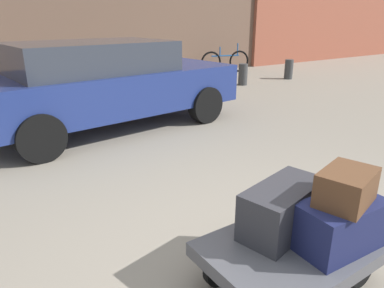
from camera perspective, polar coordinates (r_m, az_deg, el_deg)
name	(u,v)px	position (r m, az deg, el deg)	size (l,w,h in m)	color
ground_plane	(288,284)	(2.75, 15.21, -20.99)	(60.00, 60.00, 0.00)	gray
luggage_cart	(291,252)	(2.58, 15.76, -16.44)	(1.17, 0.81, 0.34)	#4C4C51
duffel_bag_navy_rear_right	(340,225)	(2.52, 22.82, -11.92)	(0.58, 0.32, 0.32)	#191E47
duffel_bag_charcoal_rear_left	(283,208)	(2.57, 14.45, -10.03)	(0.67, 0.32, 0.34)	#2D2D33
duffel_bag_brown_topmost_pile	(346,187)	(2.40, 23.66, -6.38)	(0.40, 0.27, 0.22)	#51331E
parked_car	(104,83)	(6.06, -14.01, 9.59)	(4.46, 2.26, 1.42)	navy
bicycle_leaning	(225,61)	(12.39, 5.39, 13.14)	(1.71, 0.52, 0.96)	black
bollard_kerb_near	(154,84)	(8.47, -6.11, 9.55)	(0.25, 0.25, 0.58)	#383838
bollard_kerb_mid	(200,79)	(9.15, 1.26, 10.41)	(0.25, 0.25, 0.58)	#383838
bollard_kerb_far	(243,74)	(10.06, 8.23, 11.06)	(0.25, 0.25, 0.58)	#383838
bollard_corner	(289,69)	(11.38, 15.35, 11.55)	(0.25, 0.25, 0.58)	#383838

